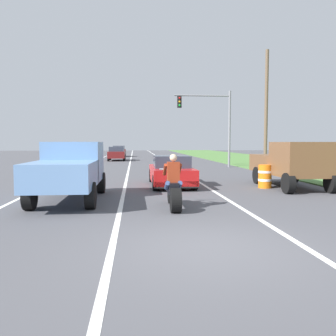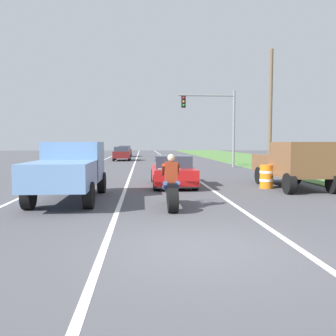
{
  "view_description": "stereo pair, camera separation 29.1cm",
  "coord_description": "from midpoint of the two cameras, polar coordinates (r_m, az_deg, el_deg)",
  "views": [
    {
      "loc": [
        -1.37,
        -6.4,
        1.96
      ],
      "look_at": [
        -0.12,
        6.79,
        1.0
      ],
      "focal_mm": 37.8,
      "sensor_mm": 36.0,
      "label": 1
    },
    {
      "loc": [
        -1.08,
        -6.42,
        1.96
      ],
      "look_at": [
        -0.12,
        6.79,
        1.0
      ],
      "focal_mm": 37.8,
      "sensor_mm": 36.0,
      "label": 2
    }
  ],
  "objects": [
    {
      "name": "lane_stripe_right_solid",
      "position": [
        26.66,
        1.11,
        -0.06
      ],
      "size": [
        0.14,
        120.0,
        0.01
      ],
      "primitive_type": "cube",
      "color": "white",
      "rests_on": "ground"
    },
    {
      "name": "distant_car_further_ahead",
      "position": [
        49.59,
        -8.06,
        2.74
      ],
      "size": [
        1.8,
        4.0,
        1.5
      ],
      "color": "maroon",
      "rests_on": "ground"
    },
    {
      "name": "distant_car_far_ahead",
      "position": [
        38.57,
        -8.48,
        2.34
      ],
      "size": [
        1.8,
        4.0,
        1.5
      ],
      "color": "maroon",
      "rests_on": "ground"
    },
    {
      "name": "ground_plane",
      "position": [
        6.81,
        5.28,
        -12.6
      ],
      "size": [
        160.0,
        160.0,
        0.0
      ],
      "primitive_type": "plane",
      "color": "#4C4C51"
    },
    {
      "name": "motorcycle_with_rider",
      "position": [
        10.44,
        0.06,
        -3.38
      ],
      "size": [
        0.7,
        2.21,
        1.62
      ],
      "color": "black",
      "rests_on": "ground"
    },
    {
      "name": "construction_barrel_nearest",
      "position": [
        15.73,
        14.85,
        -1.3
      ],
      "size": [
        0.58,
        0.58,
        1.0
      ],
      "color": "orange",
      "rests_on": "ground"
    },
    {
      "name": "lane_stripe_centre_dashed",
      "position": [
        26.49,
        -6.65,
        -0.11
      ],
      "size": [
        0.14,
        120.0,
        0.01
      ],
      "primitive_type": "cube",
      "color": "white",
      "rests_on": "ground"
    },
    {
      "name": "grass_verge_right",
      "position": [
        29.56,
        20.99,
        0.13
      ],
      "size": [
        10.0,
        120.0,
        0.06
      ],
      "primitive_type": "cube",
      "color": "#517F3D",
      "rests_on": "ground"
    },
    {
      "name": "utility_pole_roadside",
      "position": [
        26.2,
        15.24,
        8.95
      ],
      "size": [
        0.24,
        0.24,
        8.44
      ],
      "primitive_type": "cylinder",
      "color": "brown",
      "rests_on": "ground"
    },
    {
      "name": "traffic_light_mast_near",
      "position": [
        28.2,
        6.9,
        8.25
      ],
      "size": [
        4.48,
        0.34,
        6.0
      ],
      "color": "gray",
      "rests_on": "ground"
    },
    {
      "name": "pickup_truck_left_lane_light_blue",
      "position": [
        12.35,
        -16.21,
        0.02
      ],
      "size": [
        2.02,
        4.8,
        1.98
      ],
      "color": "#6B93C6",
      "rests_on": "ground"
    },
    {
      "name": "pickup_truck_right_shoulder_brown",
      "position": [
        16.09,
        18.7,
        0.89
      ],
      "size": [
        2.02,
        4.8,
        1.98
      ],
      "color": "brown",
      "rests_on": "ground"
    },
    {
      "name": "lane_stripe_left_solid",
      "position": [
        26.81,
        -14.37,
        -0.17
      ],
      "size": [
        0.14,
        120.0,
        0.01
      ],
      "primitive_type": "cube",
      "color": "white",
      "rests_on": "ground"
    },
    {
      "name": "sports_car_red",
      "position": [
        15.97,
        -0.0,
        -0.63
      ],
      "size": [
        1.84,
        4.3,
        1.37
      ],
      "color": "red",
      "rests_on": "ground"
    }
  ]
}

